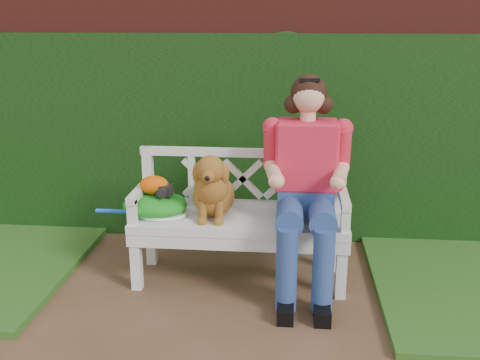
{
  "coord_description": "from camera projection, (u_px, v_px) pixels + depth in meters",
  "views": [
    {
      "loc": [
        0.5,
        -2.86,
        1.84
      ],
      "look_at": [
        0.15,
        0.82,
        0.75
      ],
      "focal_mm": 42.0,
      "sensor_mm": 36.0,
      "label": 1
    }
  ],
  "objects": [
    {
      "name": "ivy_hedge",
      "position": [
        232.0,
        139.0,
        4.66
      ],
      "size": [
        10.0,
        0.18,
        1.7
      ],
      "primitive_type": "cube",
      "color": "#1C4717",
      "rests_on": "ground"
    },
    {
      "name": "tennis_racket",
      "position": [
        158.0,
        213.0,
        3.96
      ],
      "size": [
        0.75,
        0.5,
        0.03
      ],
      "primitive_type": null,
      "rotation": [
        0.0,
        0.0,
        0.32
      ],
      "color": "silver",
      "rests_on": "garden_bench"
    },
    {
      "name": "garden_bench",
      "position": [
        240.0,
        248.0,
        4.0
      ],
      "size": [
        1.61,
        0.7,
        0.48
      ],
      "primitive_type": null,
      "rotation": [
        0.0,
        0.0,
        0.06
      ],
      "color": "white",
      "rests_on": "ground"
    },
    {
      "name": "dog",
      "position": [
        213.0,
        184.0,
        3.87
      ],
      "size": [
        0.44,
        0.51,
        0.48
      ],
      "primitive_type": null,
      "rotation": [
        0.0,
        0.0,
        0.34
      ],
      "color": "#B68B3A",
      "rests_on": "garden_bench"
    },
    {
      "name": "baseball_glove",
      "position": [
        154.0,
        185.0,
        3.92
      ],
      "size": [
        0.25,
        0.21,
        0.13
      ],
      "primitive_type": "ellipsoid",
      "rotation": [
        0.0,
        0.0,
        0.36
      ],
      "color": "#DA5107",
      "rests_on": "green_bag"
    },
    {
      "name": "brick_wall",
      "position": [
        235.0,
        105.0,
        4.8
      ],
      "size": [
        10.0,
        0.3,
        2.2
      ],
      "primitive_type": "cube",
      "color": "maroon",
      "rests_on": "ground"
    },
    {
      "name": "green_bag",
      "position": [
        155.0,
        205.0,
        3.95
      ],
      "size": [
        0.47,
        0.37,
        0.15
      ],
      "primitive_type": null,
      "rotation": [
        0.0,
        0.0,
        0.04
      ],
      "color": "#2C6C25",
      "rests_on": "garden_bench"
    },
    {
      "name": "ground",
      "position": [
        202.0,
        341.0,
        3.3
      ],
      "size": [
        60.0,
        60.0,
        0.0
      ],
      "primitive_type": "plane",
      "color": "#50351F"
    },
    {
      "name": "seated_woman",
      "position": [
        306.0,
        184.0,
        3.8
      ],
      "size": [
        0.66,
        0.86,
        1.48
      ],
      "primitive_type": null,
      "rotation": [
        0.0,
        0.0,
        0.04
      ],
      "color": "#F14359",
      "rests_on": "ground"
    },
    {
      "name": "camera_item",
      "position": [
        164.0,
        190.0,
        3.89
      ],
      "size": [
        0.11,
        0.09,
        0.07
      ],
      "primitive_type": "cube",
      "rotation": [
        0.0,
        0.0,
        -0.03
      ],
      "color": "black",
      "rests_on": "green_bag"
    }
  ]
}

